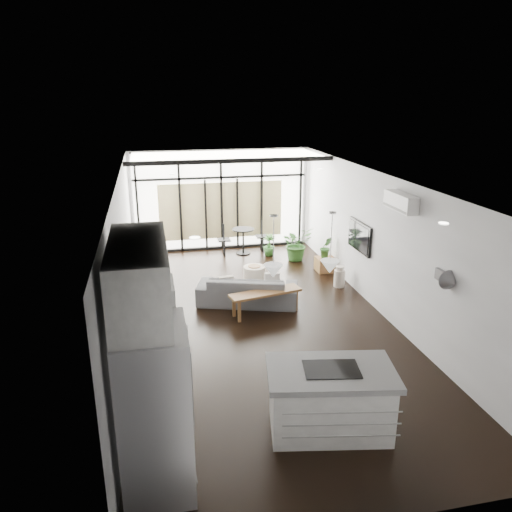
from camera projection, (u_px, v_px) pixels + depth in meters
name	position (u px, v px, depth m)	size (l,w,h in m)	color
floor	(259.00, 321.00, 9.84)	(5.00, 10.00, 0.00)	black
ceiling	(260.00, 179.00, 8.96)	(5.00, 10.00, 0.00)	silver
wall_left	(123.00, 262.00, 8.90)	(0.02, 10.00, 2.80)	white
wall_right	(382.00, 245.00, 9.90)	(0.02, 10.00, 2.80)	white
wall_back	(221.00, 200.00, 14.04)	(5.00, 0.02, 2.80)	white
wall_front	(373.00, 411.00, 4.76)	(5.00, 0.02, 2.80)	white
glazing	(222.00, 201.00, 13.93)	(5.00, 0.20, 2.80)	black
skylight	(225.00, 155.00, 12.68)	(4.70, 1.90, 0.06)	silver
neighbour_building	(221.00, 211.00, 14.09)	(3.50, 0.02, 1.60)	#CCC781
island	(330.00, 400.00, 6.55)	(1.65, 0.98, 0.90)	white
cooktop	(331.00, 369.00, 6.41)	(0.71, 0.48, 0.01)	black
fridge	(155.00, 410.00, 5.45)	(0.77, 0.96, 1.98)	#9F9EA4
appliance_column	(155.00, 365.00, 6.17)	(0.56, 0.59, 2.17)	white
upper_cabinets	(139.00, 280.00, 5.43)	(0.62, 1.75, 0.86)	white
pendant_left	(273.00, 271.00, 6.67)	(0.26, 0.26, 0.18)	silver
pendant_right	(330.00, 267.00, 6.83)	(0.26, 0.26, 0.18)	silver
sofa	(247.00, 285.00, 10.54)	(2.10, 0.61, 0.82)	#504F52
console_bench	(265.00, 302.00, 10.09)	(1.49, 0.37, 0.48)	brown
pouf	(254.00, 275.00, 11.72)	(0.51, 0.51, 0.41)	beige
crate	(325.00, 264.00, 12.52)	(0.45, 0.45, 0.34)	brown
plant_tall	(296.00, 247.00, 13.30)	(0.81, 0.90, 0.71)	#2C5C22
plant_med	(269.00, 250.00, 13.70)	(0.33, 0.59, 0.33)	#2C5C22
plant_crate	(326.00, 253.00, 12.43)	(0.31, 0.56, 0.25)	#2C5C22
milk_can	(339.00, 276.00, 11.49)	(0.25, 0.25, 0.50)	beige
bistro_set	(243.00, 242.00, 13.81)	(1.36, 0.54, 0.65)	black
tv	(360.00, 236.00, 10.85)	(0.05, 1.10, 0.65)	black
ac_unit	(401.00, 202.00, 8.80)	(0.22, 0.90, 0.30)	white
framed_art	(123.00, 263.00, 8.39)	(0.04, 0.70, 0.90)	black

